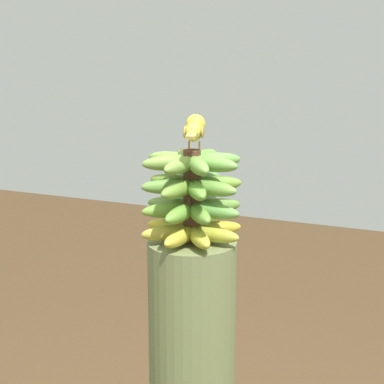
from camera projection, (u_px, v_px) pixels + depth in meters
The scene contains 2 objects.
banana_bunch at pixel (192, 197), 1.88m from camera, with size 0.29×0.29×0.26m.
perched_bird at pixel (195, 129), 1.86m from camera, with size 0.21×0.09×0.09m.
Camera 1 is at (-1.69, -0.69, 1.71)m, focal length 64.91 mm.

